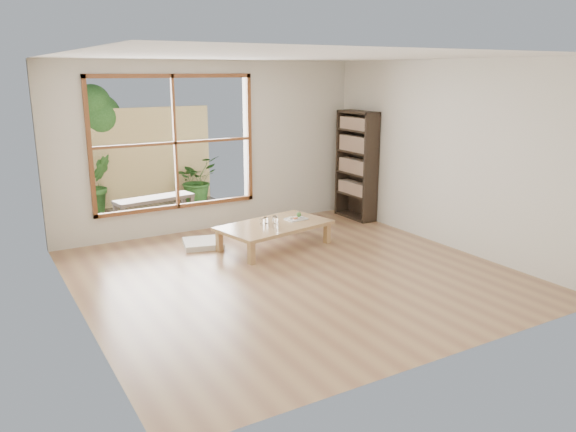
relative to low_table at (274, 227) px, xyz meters
name	(u,v)px	position (x,y,z in m)	size (l,w,h in m)	color
ground	(292,273)	(-0.33, -1.05, -0.30)	(5.00, 5.00, 0.00)	#A78053
low_table	(274,227)	(0.00, 0.00, 0.00)	(1.70, 1.17, 0.34)	#AD8054
floor_cushion	(203,243)	(-0.87, 0.56, -0.26)	(0.54, 0.54, 0.08)	beige
bookshelf	(357,165)	(2.00, 0.76, 0.60)	(0.29, 0.81, 1.81)	black
glass_tall	(275,223)	(-0.09, -0.20, 0.12)	(0.08, 0.08, 0.15)	silver
glass_mid	(275,220)	(0.03, 0.03, 0.09)	(0.07, 0.07, 0.10)	silver
glass_short	(266,220)	(-0.09, 0.09, 0.09)	(0.07, 0.07, 0.09)	silver
glass_small	(262,222)	(-0.18, 0.03, 0.09)	(0.07, 0.07, 0.09)	silver
food_tray	(297,218)	(0.40, 0.06, 0.06)	(0.31, 0.23, 0.09)	white
deck	(157,217)	(-0.93, 2.51, -0.30)	(2.80, 2.00, 0.05)	#3A322A
garden_bench	(154,201)	(-1.06, 2.14, 0.08)	(1.34, 0.58, 0.41)	black
bamboo_fence	(137,158)	(-0.93, 3.51, 0.60)	(2.80, 0.06, 1.80)	tan
shrub_right	(197,180)	(0.06, 3.13, 0.16)	(0.78, 0.68, 0.87)	#2B5A21
shrub_left	(97,184)	(-1.74, 3.20, 0.24)	(0.56, 0.45, 1.02)	#2B5A21
garden_tree	(92,118)	(-1.61, 3.81, 1.33)	(1.04, 0.85, 2.22)	#4C3D2D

